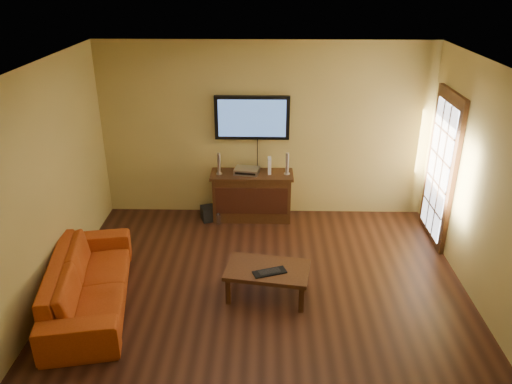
{
  "coord_description": "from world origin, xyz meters",
  "views": [
    {
      "loc": [
        0.03,
        -4.8,
        3.64
      ],
      "look_at": [
        -0.1,
        0.8,
        1.1
      ],
      "focal_mm": 35.0,
      "sensor_mm": 36.0,
      "label": 1
    }
  ],
  "objects_px": {
    "subwoofer": "(209,213)",
    "bottle": "(218,219)",
    "sofa": "(88,274)",
    "game_console": "(269,166)",
    "television": "(252,118)",
    "av_receiver": "(247,171)",
    "coffee_table": "(268,272)",
    "media_console": "(252,196)",
    "speaker_right": "(287,164)",
    "keyboard": "(270,272)",
    "speaker_left": "(219,165)"
  },
  "relations": [
    {
      "from": "subwoofer",
      "to": "bottle",
      "type": "bearing_deg",
      "value": -64.88
    },
    {
      "from": "sofa",
      "to": "game_console",
      "type": "distance_m",
      "value": 3.14
    },
    {
      "from": "television",
      "to": "av_receiver",
      "type": "height_order",
      "value": "television"
    },
    {
      "from": "coffee_table",
      "to": "game_console",
      "type": "relative_size",
      "value": 4.35
    },
    {
      "from": "coffee_table",
      "to": "sofa",
      "type": "xyz_separation_m",
      "value": [
        -2.07,
        -0.2,
        0.07
      ]
    },
    {
      "from": "bottle",
      "to": "av_receiver",
      "type": "bearing_deg",
      "value": 30.77
    },
    {
      "from": "sofa",
      "to": "subwoofer",
      "type": "relative_size",
      "value": 9.25
    },
    {
      "from": "media_console",
      "to": "bottle",
      "type": "xyz_separation_m",
      "value": [
        -0.51,
        -0.25,
        -0.29
      ]
    },
    {
      "from": "television",
      "to": "av_receiver",
      "type": "bearing_deg",
      "value": -112.36
    },
    {
      "from": "game_console",
      "to": "subwoofer",
      "type": "distance_m",
      "value": 1.22
    },
    {
      "from": "speaker_right",
      "to": "keyboard",
      "type": "bearing_deg",
      "value": -97.04
    },
    {
      "from": "speaker_left",
      "to": "subwoofer",
      "type": "bearing_deg",
      "value": -160.08
    },
    {
      "from": "television",
      "to": "game_console",
      "type": "bearing_deg",
      "value": -31.79
    },
    {
      "from": "speaker_right",
      "to": "subwoofer",
      "type": "xyz_separation_m",
      "value": [
        -1.21,
        -0.09,
        -0.8
      ]
    },
    {
      "from": "sofa",
      "to": "subwoofer",
      "type": "height_order",
      "value": "sofa"
    },
    {
      "from": "game_console",
      "to": "subwoofer",
      "type": "height_order",
      "value": "game_console"
    },
    {
      "from": "television",
      "to": "coffee_table",
      "type": "height_order",
      "value": "television"
    },
    {
      "from": "media_console",
      "to": "game_console",
      "type": "height_order",
      "value": "game_console"
    },
    {
      "from": "speaker_left",
      "to": "av_receiver",
      "type": "distance_m",
      "value": 0.44
    },
    {
      "from": "speaker_left",
      "to": "bottle",
      "type": "relative_size",
      "value": 1.74
    },
    {
      "from": "coffee_table",
      "to": "game_console",
      "type": "distance_m",
      "value": 2.16
    },
    {
      "from": "speaker_left",
      "to": "game_console",
      "type": "xyz_separation_m",
      "value": [
        0.77,
        0.07,
        -0.03
      ]
    },
    {
      "from": "speaker_right",
      "to": "keyboard",
      "type": "height_order",
      "value": "speaker_right"
    },
    {
      "from": "media_console",
      "to": "av_receiver",
      "type": "relative_size",
      "value": 3.44
    },
    {
      "from": "coffee_table",
      "to": "bottle",
      "type": "bearing_deg",
      "value": 112.73
    },
    {
      "from": "sofa",
      "to": "game_console",
      "type": "bearing_deg",
      "value": -53.28
    },
    {
      "from": "television",
      "to": "speaker_right",
      "type": "distance_m",
      "value": 0.88
    },
    {
      "from": "media_console",
      "to": "keyboard",
      "type": "distance_m",
      "value": 2.17
    },
    {
      "from": "sofa",
      "to": "av_receiver",
      "type": "distance_m",
      "value": 2.89
    },
    {
      "from": "media_console",
      "to": "av_receiver",
      "type": "distance_m",
      "value": 0.42
    },
    {
      "from": "speaker_left",
      "to": "subwoofer",
      "type": "height_order",
      "value": "speaker_left"
    },
    {
      "from": "media_console",
      "to": "subwoofer",
      "type": "height_order",
      "value": "media_console"
    },
    {
      "from": "subwoofer",
      "to": "game_console",
      "type": "bearing_deg",
      "value": -13.73
    },
    {
      "from": "sofa",
      "to": "keyboard",
      "type": "distance_m",
      "value": 2.1
    },
    {
      "from": "speaker_left",
      "to": "bottle",
      "type": "bearing_deg",
      "value": -93.77
    },
    {
      "from": "media_console",
      "to": "speaker_left",
      "type": "height_order",
      "value": "speaker_left"
    },
    {
      "from": "bottle",
      "to": "sofa",
      "type": "bearing_deg",
      "value": -123.09
    },
    {
      "from": "television",
      "to": "bottle",
      "type": "height_order",
      "value": "television"
    },
    {
      "from": "speaker_left",
      "to": "media_console",
      "type": "bearing_deg",
      "value": 3.59
    },
    {
      "from": "media_console",
      "to": "bottle",
      "type": "height_order",
      "value": "media_console"
    },
    {
      "from": "coffee_table",
      "to": "game_console",
      "type": "bearing_deg",
      "value": 89.42
    },
    {
      "from": "av_receiver",
      "to": "subwoofer",
      "type": "height_order",
      "value": "av_receiver"
    },
    {
      "from": "speaker_left",
      "to": "speaker_right",
      "type": "relative_size",
      "value": 0.99
    },
    {
      "from": "coffee_table",
      "to": "media_console",
      "type": "bearing_deg",
      "value": 96.84
    },
    {
      "from": "speaker_right",
      "to": "subwoofer",
      "type": "relative_size",
      "value": 1.51
    },
    {
      "from": "game_console",
      "to": "coffee_table",
      "type": "bearing_deg",
      "value": -92.31
    },
    {
      "from": "av_receiver",
      "to": "keyboard",
      "type": "distance_m",
      "value": 2.23
    },
    {
      "from": "media_console",
      "to": "speaker_right",
      "type": "relative_size",
      "value": 3.71
    },
    {
      "from": "television",
      "to": "game_console",
      "type": "height_order",
      "value": "television"
    },
    {
      "from": "coffee_table",
      "to": "sofa",
      "type": "height_order",
      "value": "sofa"
    }
  ]
}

